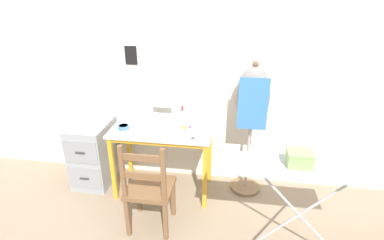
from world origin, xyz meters
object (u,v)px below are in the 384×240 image
Objects in this scene: thread_spool_mid_table at (190,126)px; filing_cabinet at (94,153)px; scissors at (196,139)px; wooden_chair at (149,189)px; sewing_machine at (167,112)px; ironing_board at (307,172)px; thread_spool_near_machine at (185,127)px; dress_form at (252,104)px; fabric_bowl at (124,127)px; storage_box at (299,158)px.

filing_cabinet is at bearing -179.89° from thread_spool_mid_table.
scissors is 0.15× the size of wooden_chair.
ironing_board is at bearing -34.53° from sewing_machine.
sewing_machine is 8.33× the size of thread_spool_near_machine.
ironing_board is at bearing -66.08° from dress_form.
wooden_chair is at bearing -140.44° from dress_form.
thread_spool_near_machine is at bearing -144.70° from thread_spool_mid_table.
wooden_chair is at bearing -37.59° from filing_cabinet.
filing_cabinet is at bearing 163.73° from fabric_bowl.
fabric_bowl is 0.16× the size of filing_cabinet.
dress_form reaches higher than fabric_bowl.
wooden_chair is at bearing -109.93° from thread_spool_near_machine.
wooden_chair reaches higher than ironing_board.
thread_spool_near_machine is (0.60, 0.09, -0.00)m from fabric_bowl.
thread_spool_near_machine is 0.70m from dress_form.
thread_spool_mid_table is at bearing 0.11° from filing_cabinet.
thread_spool_mid_table is 0.04× the size of wooden_chair.
scissors is 0.77× the size of storage_box.
dress_form reaches higher than sewing_machine.
sewing_machine is at bearing 162.47° from thread_spool_mid_table.
filing_cabinet is 2.20m from storage_box.
scissors is 0.20× the size of filing_cabinet.
thread_spool_mid_table is 1.19m from storage_box.
thread_spool_near_machine is at bearing 70.07° from wooden_chair.
sewing_machine is 0.26× the size of dress_form.
dress_form is at bearing 7.95° from thread_spool_mid_table.
fabric_bowl is 0.61× the size of storage_box.
sewing_machine is 0.46m from fabric_bowl.
storage_box reaches higher than fabric_bowl.
storage_box reaches higher than filing_cabinet.
thread_spool_mid_table is at bearing 141.90° from ironing_board.
dress_form is at bearing 33.24° from scissors.
fabric_bowl is (-0.40, -0.21, -0.11)m from sewing_machine.
fabric_bowl is 1.69m from storage_box.
scissors is at bearing -11.89° from filing_cabinet.
thread_spool_near_machine is 0.06m from thread_spool_mid_table.
dress_form is at bearing 110.51° from storage_box.
wooden_chair is at bearing 174.15° from storage_box.
fabric_bowl is 0.66m from thread_spool_mid_table.
scissors is 0.26m from thread_spool_near_machine.
ironing_board is at bearing -38.10° from thread_spool_mid_table.
wooden_chair is 1.28m from storage_box.
fabric_bowl is 2.52× the size of thread_spool_near_machine.
fabric_bowl is 0.08× the size of dress_form.
thread_spool_near_machine is at bearing -1.81° from filing_cabinet.
fabric_bowl is at bearing 127.54° from wooden_chair.
thread_spool_mid_table is 0.18× the size of storage_box.
ironing_board is 0.13m from storage_box.
thread_spool_near_machine is (0.20, -0.11, -0.11)m from sewing_machine.
filing_cabinet is (-0.43, 0.13, -0.41)m from fabric_bowl.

